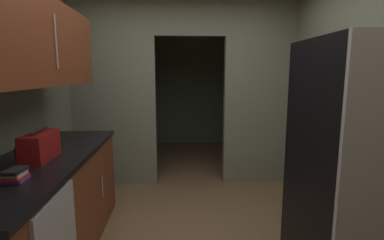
# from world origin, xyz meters

# --- Properties ---
(kitchen_partition) EXTENTS (3.08, 0.12, 2.56)m
(kitchen_partition) POSITION_xyz_m (-0.03, 1.80, 1.36)
(kitchen_partition) COLOR gray
(kitchen_partition) RESTS_ON ground
(adjoining_room_shell) EXTENTS (3.08, 2.48, 2.56)m
(adjoining_room_shell) POSITION_xyz_m (0.00, 3.48, 1.28)
(adjoining_room_shell) COLOR slate
(adjoining_room_shell) RESTS_ON ground
(refrigerator) EXTENTS (0.72, 0.80, 1.79)m
(refrigerator) POSITION_xyz_m (1.10, -0.41, 0.89)
(refrigerator) COLOR black
(refrigerator) RESTS_ON ground
(lower_cabinet_run) EXTENTS (0.69, 2.16, 0.91)m
(lower_cabinet_run) POSITION_xyz_m (-1.19, 0.00, 0.46)
(lower_cabinet_run) COLOR brown
(lower_cabinet_run) RESTS_ON ground
(upper_cabinet_counterside) EXTENTS (0.36, 1.94, 0.65)m
(upper_cabinet_counterside) POSITION_xyz_m (-1.19, 0.00, 1.79)
(upper_cabinet_counterside) COLOR brown
(boombox) EXTENTS (0.17, 0.37, 0.23)m
(boombox) POSITION_xyz_m (-1.17, -0.05, 1.02)
(boombox) COLOR maroon
(boombox) RESTS_ON lower_cabinet_run
(book_stack) EXTENTS (0.14, 0.15, 0.08)m
(book_stack) POSITION_xyz_m (-1.13, -0.50, 0.95)
(book_stack) COLOR #8C3893
(book_stack) RESTS_ON lower_cabinet_run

